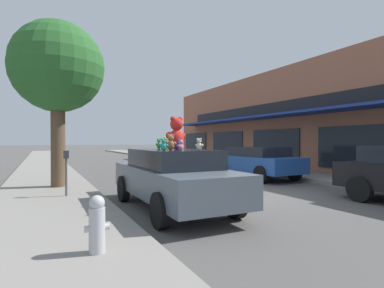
{
  "coord_description": "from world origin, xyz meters",
  "views": [
    {
      "loc": [
        -5.69,
        -7.6,
        1.69
      ],
      "look_at": [
        -1.24,
        1.21,
        1.6
      ],
      "focal_mm": 28.0,
      "sensor_mm": 36.0,
      "label": 1
    }
  ],
  "objects": [
    {
      "name": "fire_hydrant",
      "position": [
        -5.0,
        -3.35,
        0.55
      ],
      "size": [
        0.33,
        0.22,
        0.79
      ],
      "color": "#B2B2B7",
      "rests_on": "sidewalk_near"
    },
    {
      "name": "sidewalk_near",
      "position": [
        -5.51,
        0.0,
        0.08
      ],
      "size": [
        2.81,
        90.0,
        0.16
      ],
      "color": "gray",
      "rests_on": "ground_plane"
    },
    {
      "name": "ground_plane",
      "position": [
        0.0,
        0.0,
        0.0
      ],
      "size": [
        260.0,
        260.0,
        0.0
      ],
      "primitive_type": "plane",
      "color": "#514F4C"
    },
    {
      "name": "parking_meter",
      "position": [
        -5.06,
        1.45,
        0.97
      ],
      "size": [
        0.14,
        0.1,
        1.27
      ],
      "color": "#4C4C51",
      "rests_on": "sidewalk_near"
    },
    {
      "name": "teddy_bear_green",
      "position": [
        -2.7,
        0.39,
        1.62
      ],
      "size": [
        0.2,
        0.19,
        0.29
      ],
      "rotation": [
        0.0,
        0.0,
        2.41
      ],
      "color": "green",
      "rests_on": "plush_art_car"
    },
    {
      "name": "plush_art_car",
      "position": [
        -2.76,
        -0.73,
        0.81
      ],
      "size": [
        1.97,
        4.78,
        1.48
      ],
      "rotation": [
        0.0,
        0.0,
        -0.01
      ],
      "color": "#4C5660",
      "rests_on": "ground_plane"
    },
    {
      "name": "teddy_bear_cream",
      "position": [
        -2.52,
        -1.68,
        1.62
      ],
      "size": [
        0.18,
        0.2,
        0.28
      ],
      "rotation": [
        0.0,
        0.0,
        2.16
      ],
      "color": "beige",
      "rests_on": "plush_art_car"
    },
    {
      "name": "teddy_bear_yellow",
      "position": [
        -2.57,
        0.19,
        1.65
      ],
      "size": [
        0.26,
        0.18,
        0.34
      ],
      "rotation": [
        0.0,
        0.0,
        2.81
      ],
      "color": "yellow",
      "rests_on": "plush_art_car"
    },
    {
      "name": "sidewalk_far",
      "position": [
        5.51,
        0.0,
        0.08
      ],
      "size": [
        2.81,
        90.0,
        0.16
      ],
      "color": "gray",
      "rests_on": "ground_plane"
    },
    {
      "name": "street_tree",
      "position": [
        -5.18,
        3.45,
        4.15
      ],
      "size": [
        3.05,
        3.05,
        5.57
      ],
      "color": "brown",
      "rests_on": "sidewalk_near"
    },
    {
      "name": "teddy_bear_blue",
      "position": [
        -2.75,
        -1.13,
        1.6
      ],
      "size": [
        0.19,
        0.14,
        0.25
      ],
      "rotation": [
        0.0,
        0.0,
        3.59
      ],
      "color": "blue",
      "rests_on": "plush_art_car"
    },
    {
      "name": "teddy_bear_brown",
      "position": [
        -3.05,
        -1.3,
        1.66
      ],
      "size": [
        0.28,
        0.22,
        0.37
      ],
      "rotation": [
        0.0,
        0.0,
        2.69
      ],
      "color": "olive",
      "rests_on": "plush_art_car"
    },
    {
      "name": "teddy_bear_teal",
      "position": [
        -3.31,
        -1.52,
        1.62
      ],
      "size": [
        0.2,
        0.17,
        0.28
      ],
      "rotation": [
        0.0,
        0.0,
        2.53
      ],
      "color": "teal",
      "rests_on": "plush_art_car"
    },
    {
      "name": "teddy_bear_pink",
      "position": [
        -2.91,
        -1.56,
        1.6
      ],
      "size": [
        0.18,
        0.15,
        0.24
      ],
      "rotation": [
        0.0,
        0.0,
        3.76
      ],
      "color": "pink",
      "rests_on": "plush_art_car"
    },
    {
      "name": "parked_car_far_center",
      "position": [
        3.05,
        3.14,
        0.8
      ],
      "size": [
        2.03,
        4.32,
        1.43
      ],
      "color": "#1E4793",
      "rests_on": "ground_plane"
    },
    {
      "name": "teddy_bear_giant",
      "position": [
        -2.65,
        -0.72,
        1.88
      ],
      "size": [
        0.63,
        0.43,
        0.83
      ],
      "rotation": [
        0.0,
        0.0,
        3.43
      ],
      "color": "red",
      "rests_on": "plush_art_car"
    }
  ]
}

